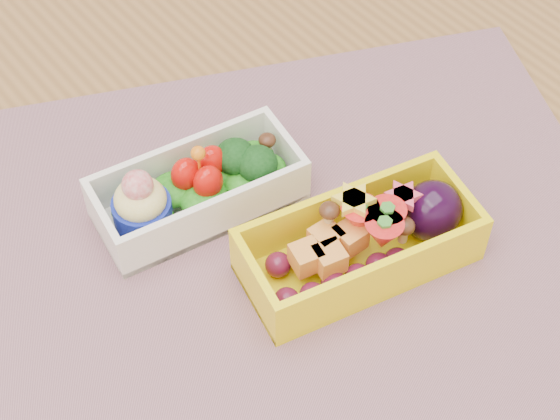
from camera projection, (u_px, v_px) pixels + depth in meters
table at (221, 348)px, 0.72m from camera, size 1.20×0.80×0.75m
placemat at (276, 253)px, 0.65m from camera, size 0.62×0.56×0.00m
bento_white at (197, 189)px, 0.66m from camera, size 0.16×0.09×0.06m
bento_yellow at (364, 241)px, 0.63m from camera, size 0.18×0.10×0.06m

